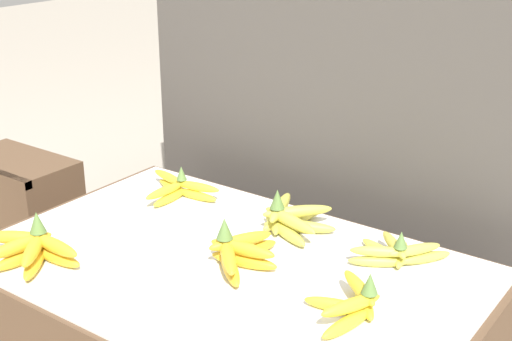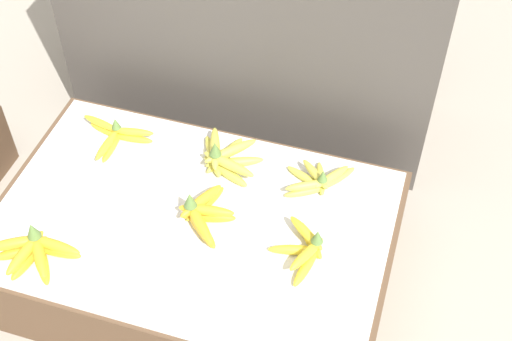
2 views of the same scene
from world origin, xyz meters
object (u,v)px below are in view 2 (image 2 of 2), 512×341
at_px(banana_bunch_middle_midleft, 203,213).
at_px(banana_bunch_back_midright, 318,180).
at_px(banana_bunch_front_left, 35,251).
at_px(banana_bunch_back_midleft, 224,158).
at_px(banana_bunch_back_left, 115,135).
at_px(banana_bunch_middle_midright, 306,248).

xyz_separation_m(banana_bunch_middle_midleft, banana_bunch_back_midright, (0.26, 0.21, -0.01)).
bearing_deg(banana_bunch_middle_midleft, banana_bunch_front_left, -146.34).
xyz_separation_m(banana_bunch_front_left, banana_bunch_back_midleft, (0.35, 0.45, -0.00)).
bearing_deg(banana_bunch_middle_midleft, banana_bunch_back_midright, 38.98).
bearing_deg(banana_bunch_back_left, banana_bunch_back_midleft, 0.62).
distance_m(banana_bunch_middle_midright, banana_bunch_back_left, 0.68).
relative_size(banana_bunch_back_midleft, banana_bunch_back_midright, 1.05).
xyz_separation_m(banana_bunch_middle_midright, banana_bunch_back_left, (-0.64, 0.23, -0.00)).
distance_m(banana_bunch_back_left, banana_bunch_back_midright, 0.61).
height_order(banana_bunch_back_left, banana_bunch_back_midright, banana_bunch_back_midright).
bearing_deg(banana_bunch_middle_midleft, banana_bunch_back_midleft, 93.42).
height_order(banana_bunch_front_left, banana_bunch_middle_midright, banana_bunch_front_left).
bearing_deg(banana_bunch_front_left, banana_bunch_back_midright, 35.98).
distance_m(banana_bunch_middle_midleft, banana_bunch_back_midleft, 0.21).
xyz_separation_m(banana_bunch_middle_midleft, banana_bunch_back_left, (-0.35, 0.21, -0.01)).
height_order(banana_bunch_front_left, banana_bunch_back_midleft, banana_bunch_front_left).
xyz_separation_m(banana_bunch_back_left, banana_bunch_back_midright, (0.61, 0.01, -0.00)).
bearing_deg(banana_bunch_front_left, banana_bunch_middle_midleft, 33.66).
bearing_deg(banana_bunch_back_midleft, banana_bunch_middle_midleft, -86.58).
xyz_separation_m(banana_bunch_middle_midleft, banana_bunch_back_midleft, (-0.01, 0.21, -0.00)).
height_order(banana_bunch_middle_midleft, banana_bunch_back_midleft, banana_bunch_middle_midleft).
distance_m(banana_bunch_back_left, banana_bunch_back_midleft, 0.34).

